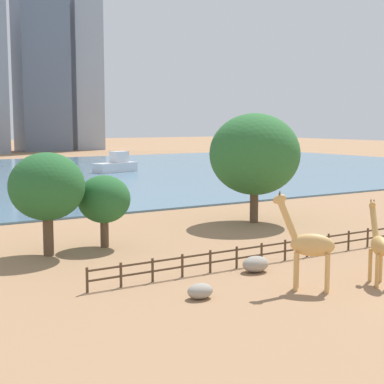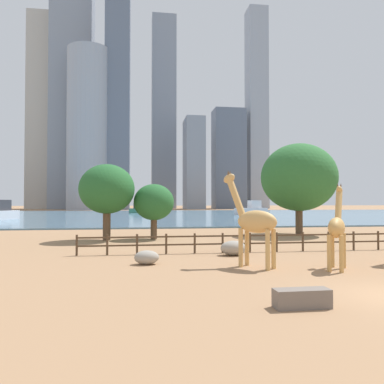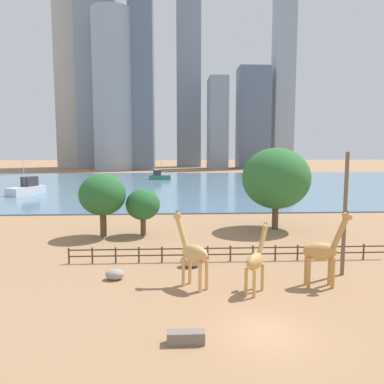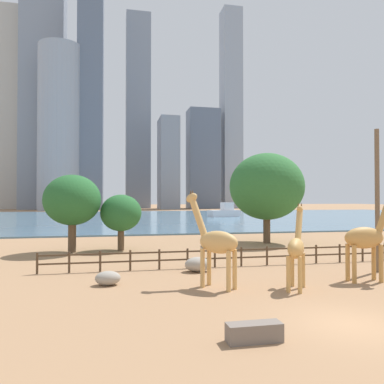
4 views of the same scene
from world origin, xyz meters
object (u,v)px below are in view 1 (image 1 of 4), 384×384
giraffe_tall (309,244)px  boulder_near_fence (200,291)px  tree_center_broad (255,154)px  boat_sailboat (116,165)px  boulder_by_pole (256,264)px  tree_left_large (47,187)px  tree_right_tall (104,200)px  giraffe_companion (379,245)px

giraffe_tall → boulder_near_fence: 6.03m
tree_center_broad → boat_sailboat: 52.76m
boulder_by_pole → boat_sailboat: 68.04m
giraffe_tall → boulder_by_pole: (0.04, 4.31, -1.91)m
giraffe_tall → tree_center_broad: 20.62m
tree_left_large → tree_right_tall: 4.29m
boulder_by_pole → tree_center_broad: tree_center_broad is taller
giraffe_tall → giraffe_companion: bearing=-147.7°
giraffe_companion → tree_left_large: 20.29m
boulder_near_fence → giraffe_tall: bearing=-17.6°
boulder_near_fence → tree_center_broad: tree_center_broad is taller
giraffe_tall → boulder_by_pole: size_ratio=3.12×
giraffe_tall → tree_left_large: (-8.59, 14.68, 2.07)m
tree_right_tall → boat_sailboat: 59.68m
giraffe_tall → giraffe_companion: 4.12m
boat_sailboat → giraffe_companion: bearing=59.4°
boulder_by_pole → tree_left_large: (-8.63, 10.37, 3.98)m
giraffe_tall → tree_left_large: size_ratio=0.76×
giraffe_companion → tree_center_broad: (6.36, 18.60, 3.74)m
tree_center_broad → boat_sailboat: size_ratio=1.12×
tree_left_large → boat_sailboat: bearing=61.1°
giraffe_tall → tree_right_tall: bearing=-25.9°
tree_left_large → tree_center_broad: bearing=8.5°
tree_left_large → tree_center_broad: 19.18m
giraffe_companion → tree_center_broad: tree_center_broad is taller
boat_sailboat → tree_center_broad: bearing=61.2°
giraffe_companion → boulder_by_pole: size_ratio=2.68×
tree_left_large → boat_sailboat: tree_left_large is taller
tree_left_large → boulder_by_pole: bearing=-50.2°
giraffe_tall → boulder_near_fence: giraffe_tall is taller
giraffe_tall → giraffe_companion: size_ratio=1.16×
boulder_near_fence → boat_sailboat: (26.80, 67.18, 0.99)m
giraffe_tall → giraffe_companion: giraffe_tall is taller
giraffe_tall → giraffe_companion: (3.96, -1.09, -0.28)m
giraffe_tall → boat_sailboat: (21.38, 68.91, -1.01)m
tree_right_tall → giraffe_companion: bearing=-62.5°
tree_center_broad → tree_right_tall: size_ratio=1.88×
tree_center_broad → boat_sailboat: (11.05, 51.40, -4.46)m
boulder_by_pole → tree_center_broad: size_ratio=0.18×
boulder_near_fence → tree_right_tall: bearing=86.0°
boulder_near_fence → tree_left_large: bearing=103.7°
boulder_by_pole → tree_right_tall: (-4.53, 10.85, 2.83)m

